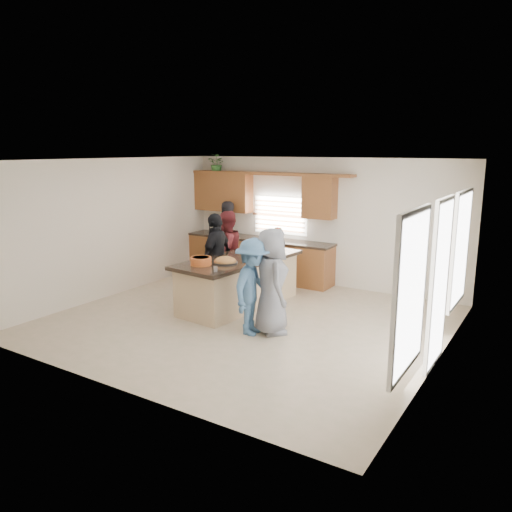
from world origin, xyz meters
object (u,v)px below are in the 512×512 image
Objects in this scene: salad_bowl at (201,261)px; woman_left_front at (217,257)px; woman_left_back at (226,239)px; woman_left_mid at (227,251)px; island at (239,283)px; woman_right_back at (253,287)px; woman_right_front at (271,281)px.

woman_left_front reaches higher than salad_bowl.
woman_left_back reaches higher than woman_left_mid.
woman_left_front is (-0.58, 0.07, 0.43)m from island.
woman_left_back is 3.92m from woman_right_back.
woman_right_front is (2.11, -1.72, 0.02)m from woman_left_mid.
woman_left_back is (-1.58, 1.81, 0.44)m from island.
woman_left_back is at bearing 116.86° from salad_bowl.
woman_right_back is 0.91× the size of woman_right_front.
island is 1.60× the size of woman_right_front.
woman_right_back is (1.03, -1.12, 0.34)m from island.
woman_right_back is 0.32m from woman_right_front.
woman_left_mid is 2.70m from woman_right_back.
island is at bearing 55.14° from woman_left_mid.
woman_left_back is 3.93m from woman_right_front.
woman_left_back is 1.23m from woman_left_mid.
salad_bowl reaches higher than island.
woman_left_back is (-1.35, 2.67, -0.14)m from salad_bowl.
woman_right_back reaches higher than island.
woman_left_mid is (-0.86, 0.81, 0.40)m from island.
salad_bowl is at bearing 13.10° from woman_left_front.
woman_right_front is at bearing -30.30° from island.
woman_left_back is at bearing 2.07° from woman_right_front.
woman_left_mid is at bearing 6.66° from woman_right_front.
salad_bowl is at bearing 29.07° from woman_left_mid.
woman_right_back is at bearing 52.89° from woman_left_mid.
woman_left_front is 1.00× the size of woman_right_front.
salad_bowl is at bearing 26.82° from woman_left_back.
woman_left_back reaches higher than salad_bowl.
island is 1.56m from woman_right_back.
woman_left_back is at bearing 34.77° from woman_right_back.
woman_right_back is at bearing 88.18° from woman_right_front.
woman_left_front is at bearing 29.19° from woman_left_mid.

